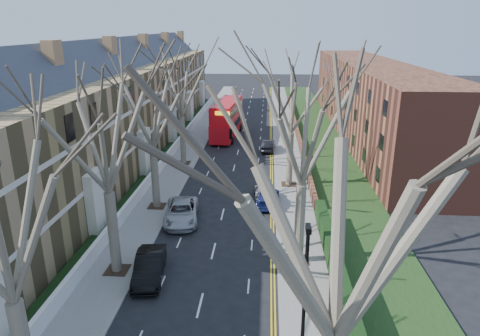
% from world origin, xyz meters
% --- Properties ---
extents(pavement_left, '(3.00, 102.00, 0.12)m').
position_xyz_m(pavement_left, '(-6.00, 39.00, 0.06)').
color(pavement_left, slate).
rests_on(pavement_left, ground).
extents(pavement_right, '(3.00, 102.00, 0.12)m').
position_xyz_m(pavement_right, '(6.00, 39.00, 0.06)').
color(pavement_right, slate).
rests_on(pavement_right, ground).
extents(terrace_left, '(9.70, 78.00, 13.60)m').
position_xyz_m(terrace_left, '(-13.65, 31.00, 5.53)').
color(terrace_left, olive).
rests_on(terrace_left, ground).
extents(flats_right, '(13.97, 54.00, 10.00)m').
position_xyz_m(flats_right, '(17.46, 43.00, 4.98)').
color(flats_right, brown).
rests_on(flats_right, ground).
extents(wall_hedge_right, '(0.70, 24.00, 1.80)m').
position_xyz_m(wall_hedge_right, '(7.70, 2.00, 1.12)').
color(wall_hedge_right, brown).
rests_on(wall_hedge_right, ground).
extents(front_wall_left, '(0.30, 78.00, 1.00)m').
position_xyz_m(front_wall_left, '(-7.65, 31.00, 0.62)').
color(front_wall_left, white).
rests_on(front_wall_left, ground).
extents(grass_verge_right, '(6.00, 102.00, 0.06)m').
position_xyz_m(grass_verge_right, '(10.50, 39.00, 0.15)').
color(grass_verge_right, '#183412').
rests_on(grass_verge_right, ground).
extents(lamp_post, '(0.18, 0.50, 8.11)m').
position_xyz_m(lamp_post, '(5.00, -3.50, 4.57)').
color(lamp_post, black).
rests_on(lamp_post, ground).
extents(tree_left_mid, '(10.50, 10.50, 14.71)m').
position_xyz_m(tree_left_mid, '(-5.70, 6.00, 9.56)').
color(tree_left_mid, brown).
rests_on(tree_left_mid, ground).
extents(tree_left_far, '(10.15, 10.15, 14.22)m').
position_xyz_m(tree_left_far, '(-5.70, 16.00, 9.24)').
color(tree_left_far, brown).
rests_on(tree_left_far, ground).
extents(tree_left_dist, '(10.50, 10.50, 14.71)m').
position_xyz_m(tree_left_dist, '(-5.70, 28.00, 9.56)').
color(tree_left_dist, brown).
rests_on(tree_left_dist, ground).
extents(tree_right_near, '(10.85, 10.85, 15.20)m').
position_xyz_m(tree_right_near, '(5.70, -6.00, 9.86)').
color(tree_right_near, brown).
rests_on(tree_right_near, ground).
extents(tree_right_mid, '(10.50, 10.50, 14.71)m').
position_xyz_m(tree_right_mid, '(5.70, 8.00, 9.56)').
color(tree_right_mid, brown).
rests_on(tree_right_mid, ground).
extents(tree_right_far, '(10.15, 10.15, 14.22)m').
position_xyz_m(tree_right_far, '(5.70, 22.00, 9.24)').
color(tree_right_far, brown).
rests_on(tree_right_far, ground).
extents(double_decker_bus, '(3.63, 11.79, 4.83)m').
position_xyz_m(double_decker_bus, '(-2.02, 40.51, 2.38)').
color(double_decker_bus, red).
rests_on(double_decker_bus, ground).
extents(car_left_mid, '(2.21, 4.81, 1.53)m').
position_xyz_m(car_left_mid, '(-3.47, 5.51, 0.76)').
color(car_left_mid, black).
rests_on(car_left_mid, ground).
extents(car_left_far, '(3.18, 5.73, 1.52)m').
position_xyz_m(car_left_far, '(-3.08, 13.59, 0.76)').
color(car_left_far, '#A2A3A8').
rests_on(car_left_far, ground).
extents(car_right_near, '(2.09, 4.66, 1.33)m').
position_xyz_m(car_right_near, '(3.70, 17.39, 0.66)').
color(car_right_near, navy).
rests_on(car_right_near, ground).
extents(car_right_mid, '(1.96, 4.09, 1.35)m').
position_xyz_m(car_right_mid, '(3.28, 18.51, 0.67)').
color(car_right_mid, gray).
rests_on(car_right_mid, ground).
extents(car_right_far, '(1.73, 4.22, 1.36)m').
position_xyz_m(car_right_far, '(3.70, 33.91, 0.68)').
color(car_right_far, black).
rests_on(car_right_far, ground).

